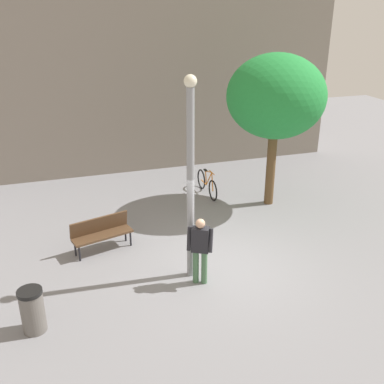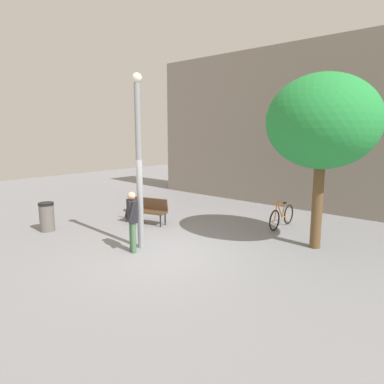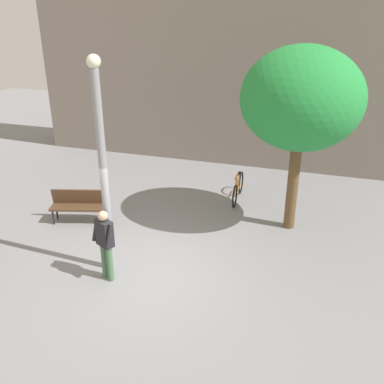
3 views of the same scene
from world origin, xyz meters
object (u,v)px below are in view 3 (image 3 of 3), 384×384
object	(u,v)px
lamppost	(103,163)
park_bench	(80,203)
plaza_tree	(302,99)
person_by_lamppost	(105,241)
bicycle_orange	(238,188)

from	to	relation	value
lamppost	park_bench	size ratio (longest dim) A/B	2.87
park_bench	plaza_tree	bearing A→B (deg)	13.94
lamppost	person_by_lamppost	size ratio (longest dim) A/B	2.87
lamppost	bicycle_orange	xyz separation A→B (m)	(2.01, 4.56, -2.21)
park_bench	bicycle_orange	size ratio (longest dim) A/B	0.92
plaza_tree	bicycle_orange	xyz separation A→B (m)	(-1.70, 1.29, -3.12)
person_by_lamppost	park_bench	xyz separation A→B (m)	(-2.01, 2.26, -0.42)
plaza_tree	bicycle_orange	size ratio (longest dim) A/B	2.65
person_by_lamppost	plaza_tree	world-z (taller)	plaza_tree
person_by_lamppost	bicycle_orange	world-z (taller)	person_by_lamppost
lamppost	plaza_tree	xyz separation A→B (m)	(3.72, 3.27, 0.91)
person_by_lamppost	bicycle_orange	xyz separation A→B (m)	(1.90, 4.95, -0.58)
park_bench	lamppost	bearing A→B (deg)	-44.65
lamppost	plaza_tree	size ratio (longest dim) A/B	1.00
person_by_lamppost	bicycle_orange	size ratio (longest dim) A/B	0.92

